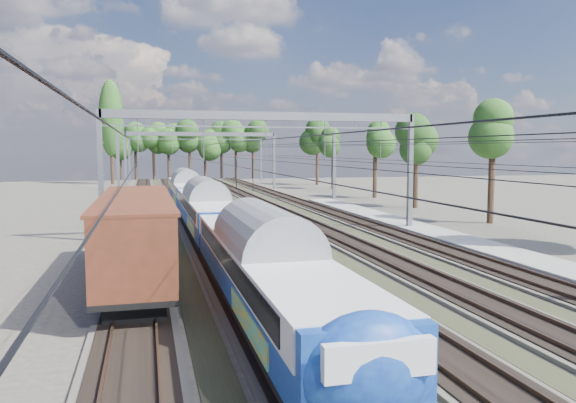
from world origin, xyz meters
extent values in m
cube|color=#47423A|center=(-9.00, 45.00, 0.07)|extent=(3.00, 130.00, 0.15)
cube|color=black|center=(-9.00, 45.00, 0.17)|extent=(2.50, 130.00, 0.06)
cube|color=#473326|center=(-9.72, 45.00, 0.27)|extent=(0.08, 130.00, 0.14)
cube|color=#473326|center=(-8.28, 45.00, 0.27)|extent=(0.08, 130.00, 0.14)
cube|color=#47423A|center=(-4.50, 45.00, 0.07)|extent=(3.00, 130.00, 0.15)
cube|color=black|center=(-4.50, 45.00, 0.17)|extent=(2.50, 130.00, 0.06)
cube|color=#473326|center=(-5.22, 45.00, 0.27)|extent=(0.08, 130.00, 0.14)
cube|color=#473326|center=(-3.78, 45.00, 0.27)|extent=(0.08, 130.00, 0.14)
cube|color=#47423A|center=(0.00, 45.00, 0.07)|extent=(3.00, 130.00, 0.15)
cube|color=black|center=(0.00, 45.00, 0.17)|extent=(2.50, 130.00, 0.06)
cube|color=#473326|center=(-0.72, 45.00, 0.27)|extent=(0.08, 130.00, 0.14)
cube|color=#473326|center=(0.72, 45.00, 0.27)|extent=(0.08, 130.00, 0.14)
cube|color=#47423A|center=(4.50, 45.00, 0.07)|extent=(3.00, 130.00, 0.15)
cube|color=black|center=(4.50, 45.00, 0.17)|extent=(2.50, 130.00, 0.06)
cube|color=#473326|center=(3.78, 45.00, 0.27)|extent=(0.08, 130.00, 0.14)
cube|color=#473326|center=(5.22, 45.00, 0.27)|extent=(0.08, 130.00, 0.14)
cube|color=#47423A|center=(9.00, 45.00, 0.07)|extent=(3.00, 130.00, 0.15)
cube|color=black|center=(9.00, 45.00, 0.17)|extent=(2.50, 130.00, 0.06)
cube|color=#473326|center=(8.28, 45.00, 0.27)|extent=(0.08, 130.00, 0.14)
cube|color=#473326|center=(9.72, 45.00, 0.27)|extent=(0.08, 130.00, 0.14)
cube|color=#2D2A1D|center=(-6.75, 45.00, 0.03)|extent=(1.10, 130.00, 0.05)
cube|color=#2D2A1D|center=(-2.25, 45.00, 0.03)|extent=(1.10, 130.00, 0.05)
cube|color=#2D2A1D|center=(2.25, 45.00, 0.03)|extent=(1.10, 130.00, 0.05)
cube|color=#2D2A1D|center=(6.75, 45.00, 0.03)|extent=(1.10, 130.00, 0.05)
cube|color=gray|center=(12.00, 20.00, 0.15)|extent=(3.00, 70.00, 0.30)
cube|color=slate|center=(-11.50, 30.00, 4.50)|extent=(0.35, 0.35, 9.00)
cube|color=slate|center=(11.50, 30.00, 4.50)|extent=(0.35, 0.35, 9.00)
cube|color=slate|center=(0.00, 30.00, 8.70)|extent=(23.00, 0.35, 0.60)
cube|color=slate|center=(-11.50, 78.00, 4.50)|extent=(0.35, 0.35, 9.00)
cube|color=slate|center=(11.50, 78.00, 4.50)|extent=(0.35, 0.35, 9.00)
cube|color=slate|center=(0.00, 78.00, 8.70)|extent=(23.00, 0.35, 0.60)
cube|color=slate|center=(-11.50, 55.00, 4.25)|extent=(0.35, 0.35, 8.50)
cube|color=slate|center=(-11.50, 100.00, 4.25)|extent=(0.35, 0.35, 8.50)
cube|color=slate|center=(13.80, 55.00, 4.25)|extent=(0.35, 0.35, 8.50)
cube|color=slate|center=(13.80, 100.00, 4.25)|extent=(0.35, 0.35, 8.50)
cylinder|color=black|center=(-9.00, 45.00, 5.50)|extent=(0.03, 130.00, 0.03)
cylinder|color=black|center=(-9.00, 45.00, 6.60)|extent=(0.03, 130.00, 0.03)
cylinder|color=black|center=(-4.50, 45.00, 5.50)|extent=(0.03, 130.00, 0.03)
cylinder|color=black|center=(-4.50, 45.00, 6.60)|extent=(0.03, 130.00, 0.03)
cylinder|color=black|center=(0.00, 45.00, 5.50)|extent=(0.03, 130.00, 0.03)
cylinder|color=black|center=(0.00, 45.00, 6.60)|extent=(0.03, 130.00, 0.03)
cylinder|color=black|center=(4.50, 45.00, 5.50)|extent=(0.03, 130.00, 0.03)
cylinder|color=black|center=(4.50, 45.00, 6.60)|extent=(0.03, 130.00, 0.03)
cylinder|color=black|center=(9.00, 45.00, 5.50)|extent=(0.03, 130.00, 0.03)
cylinder|color=black|center=(9.00, 45.00, 6.60)|extent=(0.03, 130.00, 0.03)
cylinder|color=black|center=(-13.66, 112.61, 2.91)|extent=(0.56, 0.56, 5.82)
sphere|color=#183B15|center=(-13.66, 112.61, 7.56)|extent=(4.41, 4.41, 4.41)
cylinder|color=black|center=(-10.57, 112.48, 2.87)|extent=(0.56, 0.56, 5.74)
sphere|color=#183B15|center=(-10.57, 112.48, 7.46)|extent=(5.31, 5.31, 5.31)
cylinder|color=black|center=(-7.16, 110.29, 3.70)|extent=(0.56, 0.56, 7.40)
sphere|color=#183B15|center=(-7.16, 110.29, 9.62)|extent=(3.92, 3.92, 3.92)
cylinder|color=black|center=(-3.96, 112.76, 3.14)|extent=(0.56, 0.56, 6.27)
sphere|color=#183B15|center=(-3.96, 112.76, 8.15)|extent=(5.08, 5.08, 5.08)
cylinder|color=black|center=(1.01, 111.18, 3.35)|extent=(0.56, 0.56, 6.69)
sphere|color=#183B15|center=(1.01, 111.18, 8.70)|extent=(5.29, 5.29, 5.29)
cylinder|color=black|center=(3.45, 113.13, 2.96)|extent=(0.56, 0.56, 5.91)
sphere|color=#183B15|center=(3.45, 113.13, 7.69)|extent=(4.59, 4.59, 4.59)
cylinder|color=black|center=(6.84, 111.99, 3.47)|extent=(0.56, 0.56, 6.94)
sphere|color=#183B15|center=(6.84, 111.99, 9.02)|extent=(5.19, 5.19, 5.19)
cylinder|color=black|center=(11.12, 112.74, 3.48)|extent=(0.56, 0.56, 6.97)
sphere|color=#183B15|center=(11.12, 112.74, 9.06)|extent=(4.67, 4.67, 4.67)
cylinder|color=black|center=(15.25, 113.84, 3.52)|extent=(0.56, 0.56, 7.04)
sphere|color=#183B15|center=(15.25, 113.84, 9.15)|extent=(4.88, 4.88, 4.88)
cylinder|color=black|center=(21.16, 32.49, 2.63)|extent=(0.56, 0.56, 5.27)
sphere|color=#183B15|center=(21.16, 32.49, 6.84)|extent=(4.10, 4.10, 4.10)
cylinder|color=black|center=(20.87, 46.75, 3.19)|extent=(0.56, 0.56, 6.37)
sphere|color=#183B15|center=(20.87, 46.75, 8.29)|extent=(4.17, 4.17, 4.17)
cylinder|color=black|center=(20.50, 58.83, 3.00)|extent=(0.56, 0.56, 6.00)
sphere|color=#183B15|center=(20.50, 58.83, 7.81)|extent=(3.34, 3.34, 3.34)
cylinder|color=black|center=(21.28, 72.29, 3.32)|extent=(0.56, 0.56, 6.64)
sphere|color=#183B15|center=(21.28, 72.29, 8.63)|extent=(3.53, 3.53, 3.53)
cylinder|color=black|center=(20.45, 88.56, 3.38)|extent=(0.56, 0.56, 6.77)
sphere|color=#183B15|center=(20.45, 88.56, 8.80)|extent=(4.55, 4.55, 4.55)
cylinder|color=black|center=(-14.50, 98.00, 8.00)|extent=(0.70, 0.70, 16.00)
ellipsoid|color=#2B4918|center=(-14.50, 98.00, 12.00)|extent=(4.40, 4.40, 14.08)
cube|color=black|center=(-4.50, 2.27, 0.54)|extent=(1.95, 2.93, 0.78)
cube|color=black|center=(-4.50, 15.94, 0.54)|extent=(1.95, 2.93, 0.78)
cube|color=navy|center=(-4.50, 9.10, 2.00)|extent=(2.73, 19.53, 1.86)
cube|color=silver|center=(-4.50, 9.10, 2.49)|extent=(2.81, 18.75, 0.93)
cube|color=black|center=(-3.08, 9.10, 2.49)|extent=(0.04, 16.60, 0.68)
cube|color=#F8AE0D|center=(-4.50, 4.81, 1.51)|extent=(2.83, 5.47, 0.68)
cylinder|color=gray|center=(-4.50, 9.10, 2.93)|extent=(2.77, 19.53, 2.77)
cube|color=black|center=(-4.50, 22.40, 0.54)|extent=(1.95, 2.93, 0.78)
cube|color=black|center=(-4.50, 36.07, 0.54)|extent=(1.95, 2.93, 0.78)
cube|color=navy|center=(-4.50, 29.23, 2.00)|extent=(2.73, 19.53, 1.86)
cube|color=silver|center=(-4.50, 29.23, 2.49)|extent=(2.81, 18.75, 0.93)
cube|color=black|center=(-3.08, 29.23, 2.49)|extent=(0.04, 16.60, 0.68)
cube|color=#F8AE0D|center=(-4.50, 24.94, 1.51)|extent=(2.83, 5.47, 0.68)
cylinder|color=gray|center=(-4.50, 29.23, 2.93)|extent=(2.77, 19.53, 2.77)
cube|color=black|center=(-4.50, 42.52, 0.54)|extent=(1.95, 2.93, 0.78)
cube|color=black|center=(-4.50, 56.19, 0.54)|extent=(1.95, 2.93, 0.78)
cube|color=navy|center=(-4.50, 49.36, 2.00)|extent=(2.73, 19.53, 1.86)
cube|color=silver|center=(-4.50, 49.36, 2.49)|extent=(2.81, 18.75, 0.93)
cube|color=black|center=(-3.08, 49.36, 2.49)|extent=(0.04, 16.60, 0.68)
cube|color=#F8AE0D|center=(-4.50, 45.06, 1.51)|extent=(2.83, 5.47, 0.68)
cylinder|color=gray|center=(-4.50, 49.36, 2.93)|extent=(2.77, 19.53, 2.77)
ellipsoid|color=navy|center=(-4.50, -0.46, 2.05)|extent=(2.77, 1.52, 2.36)
cube|color=black|center=(-9.00, 11.19, 0.55)|extent=(2.20, 2.85, 0.77)
cube|color=black|center=(-9.00, 21.95, 0.55)|extent=(2.20, 2.85, 0.77)
cube|color=black|center=(-9.00, 16.57, 1.04)|extent=(2.96, 15.37, 0.22)
cube|color=#472313|center=(-9.00, 16.57, 2.58)|extent=(2.96, 15.37, 2.85)
cube|color=#472313|center=(-9.00, 16.57, 4.06)|extent=(3.18, 15.37, 0.13)
imported|color=black|center=(1.81, 68.33, 0.96)|extent=(0.57, 0.77, 1.92)
cylinder|color=black|center=(4.97, 75.60, 2.37)|extent=(0.13, 0.13, 4.75)
cube|color=black|center=(4.97, 75.60, 5.08)|extent=(0.39, 0.33, 0.66)
sphere|color=red|center=(4.97, 75.47, 5.27)|extent=(0.15, 0.15, 0.15)
sphere|color=#0C9919|center=(4.97, 75.47, 4.94)|extent=(0.15, 0.15, 0.15)
cylinder|color=black|center=(7.00, 72.38, 2.28)|extent=(0.13, 0.13, 4.56)
cube|color=black|center=(7.00, 72.38, 4.88)|extent=(0.37, 0.31, 0.64)
sphere|color=red|center=(7.00, 72.26, 5.07)|extent=(0.15, 0.15, 0.15)
sphere|color=#0C9919|center=(7.00, 72.26, 4.75)|extent=(0.15, 0.15, 0.15)
camera|label=1|loc=(-8.50, -10.10, 6.25)|focal=35.00mm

